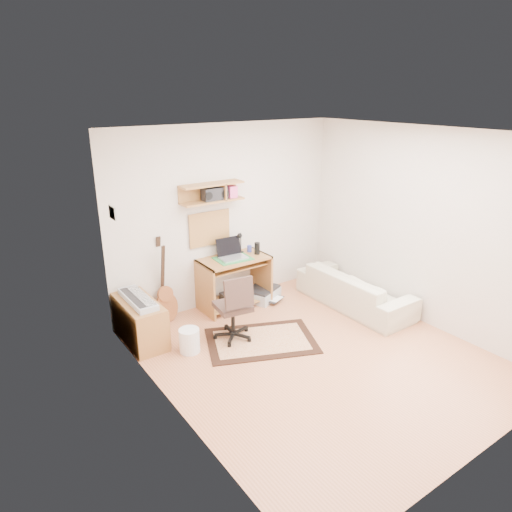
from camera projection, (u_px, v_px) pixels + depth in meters
floor at (316, 357)px, 5.52m from camera, size 3.60×4.00×0.01m
ceiling at (328, 133)px, 4.63m from camera, size 3.60×4.00×0.01m
back_wall at (227, 216)px, 6.62m from camera, size 3.60×0.01×2.60m
left_wall at (172, 293)px, 4.11m from camera, size 0.01×4.00×2.60m
right_wall at (423, 228)px, 6.05m from camera, size 0.01×4.00×2.60m
wall_shelf at (212, 193)px, 6.22m from camera, size 0.90×0.25×0.26m
cork_board at (210, 228)px, 6.49m from camera, size 0.64×0.03×0.49m
wall_photo at (113, 213)px, 5.13m from camera, size 0.02×0.20×0.15m
desk at (234, 282)px, 6.69m from camera, size 1.00×0.55×0.75m
laptop at (233, 249)px, 6.48m from camera, size 0.40×0.40×0.29m
speaker at (257, 248)px, 6.69m from camera, size 0.08×0.08×0.18m
desk_lamp at (241, 242)px, 6.73m from camera, size 0.10×0.10×0.31m
pencil_cup at (249, 249)px, 6.80m from camera, size 0.07×0.07×0.10m
boombox at (214, 194)px, 6.24m from camera, size 0.34×0.16×0.18m
rug at (261, 341)px, 5.85m from camera, size 1.59×1.35×0.02m
task_chair at (233, 306)px, 5.77m from camera, size 0.53×0.53×0.91m
cabinet at (140, 321)px, 5.77m from camera, size 0.40×0.90×0.55m
music_keyboard at (138, 299)px, 5.66m from camera, size 0.24×0.77×0.07m
guitar at (165, 281)px, 6.17m from camera, size 0.33×0.22×1.20m
waste_basket at (189, 341)px, 5.57m from camera, size 0.26×0.26×0.30m
printer at (263, 294)px, 6.99m from camera, size 0.60×0.54×0.18m
sofa at (355, 284)px, 6.70m from camera, size 0.53×1.81×0.71m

